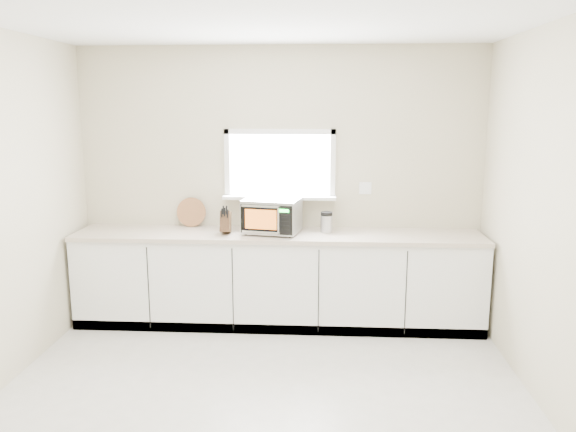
{
  "coord_description": "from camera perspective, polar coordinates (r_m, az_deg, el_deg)",
  "views": [
    {
      "loc": [
        0.42,
        -3.56,
        2.13
      ],
      "look_at": [
        0.11,
        1.55,
        1.12
      ],
      "focal_mm": 35.0,
      "sensor_mm": 36.0,
      "label": 1
    }
  ],
  "objects": [
    {
      "name": "knife_block",
      "position": [
        5.38,
        -6.35,
        -0.54
      ],
      "size": [
        0.09,
        0.19,
        0.28
      ],
      "rotation": [
        0.0,
        0.0,
        0.01
      ],
      "color": "#472F19",
      "rests_on": "countertop"
    },
    {
      "name": "cutting_board",
      "position": [
        5.75,
        -9.8,
        0.39
      ],
      "size": [
        0.29,
        0.07,
        0.29
      ],
      "primitive_type": "cylinder",
      "rotation": [
        1.4,
        0.0,
        0.0
      ],
      "color": "#995C3B",
      "rests_on": "countertop"
    },
    {
      "name": "coffee_grinder",
      "position": [
        5.43,
        3.93,
        -0.6
      ],
      "size": [
        0.14,
        0.14,
        0.2
      ],
      "rotation": [
        0.0,
        0.0,
        -0.21
      ],
      "color": "#B3B6BB",
      "rests_on": "countertop"
    },
    {
      "name": "back_wall",
      "position": [
        5.62,
        -0.81,
        3.37
      ],
      "size": [
        4.0,
        0.17,
        2.7
      ],
      "color": "beige",
      "rests_on": "ground"
    },
    {
      "name": "microwave",
      "position": [
        5.37,
        -1.64,
        0.08
      ],
      "size": [
        0.58,
        0.5,
        0.33
      ],
      "rotation": [
        0.0,
        0.0,
        -0.19
      ],
      "color": "black",
      "rests_on": "countertop"
    },
    {
      "name": "cabinets",
      "position": [
        5.54,
        -1.02,
        -6.56
      ],
      "size": [
        3.92,
        0.6,
        0.88
      ],
      "primitive_type": "cube",
      "color": "white",
      "rests_on": "ground"
    },
    {
      "name": "ground",
      "position": [
        4.17,
        -2.95,
        -19.55
      ],
      "size": [
        4.0,
        4.0,
        0.0
      ],
      "primitive_type": "plane",
      "color": "beige",
      "rests_on": "ground"
    },
    {
      "name": "countertop",
      "position": [
        5.4,
        -1.05,
        -1.94
      ],
      "size": [
        3.92,
        0.64,
        0.04
      ],
      "primitive_type": "cube",
      "color": "#BBB29A",
      "rests_on": "cabinets"
    }
  ]
}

